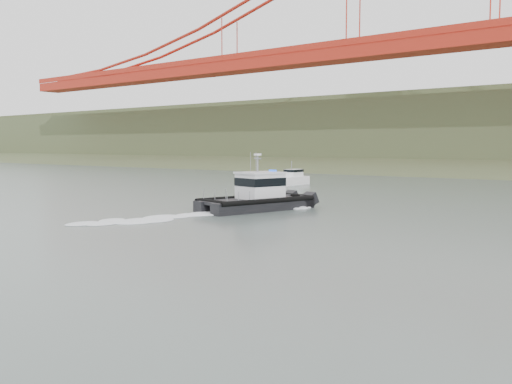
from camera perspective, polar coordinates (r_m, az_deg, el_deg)
ground at (r=30.02m, az=-9.83°, el=-5.28°), size 400.00×400.00×0.00m
patrol_boat at (r=45.82m, az=0.13°, el=-0.34°), size 5.67×10.21×4.69m
motorboat at (r=75.71m, az=3.63°, el=1.33°), size 2.08×5.97×3.26m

